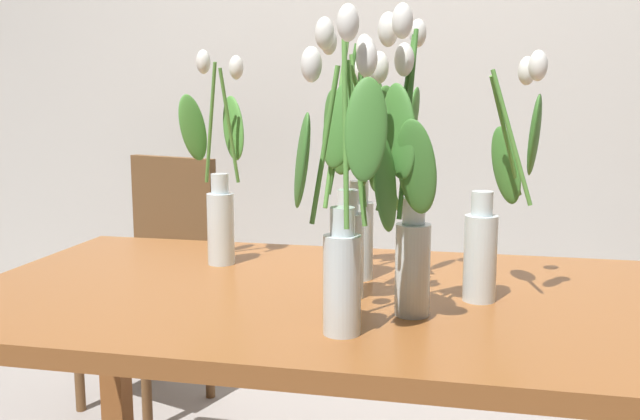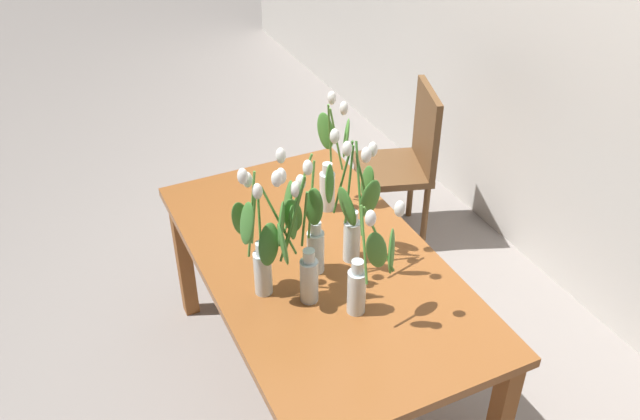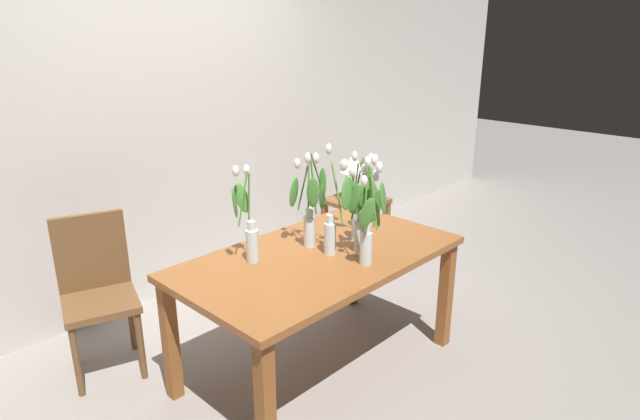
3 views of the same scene
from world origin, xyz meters
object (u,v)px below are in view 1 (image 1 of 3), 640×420
(dining_table, at_px, (328,331))
(tulip_vase_3, at_px, (494,216))
(tulip_vase_0, at_px, (350,209))
(dining_chair, at_px, (157,266))
(tulip_vase_5, at_px, (363,178))
(tulip_vase_4, at_px, (219,190))
(tulip_vase_2, at_px, (351,208))
(tulip_vase_1, at_px, (405,208))

(dining_table, height_order, tulip_vase_3, tulip_vase_3)
(tulip_vase_0, distance_m, dining_chair, 1.61)
(tulip_vase_3, bearing_deg, dining_table, -177.95)
(dining_chair, bearing_deg, tulip_vase_5, -42.34)
(tulip_vase_0, distance_m, tulip_vase_4, 0.64)
(tulip_vase_4, bearing_deg, tulip_vase_2, -35.15)
(tulip_vase_0, bearing_deg, tulip_vase_2, 99.69)
(tulip_vase_1, xyz_separation_m, tulip_vase_5, (-0.12, 0.28, 0.02))
(tulip_vase_3, xyz_separation_m, dining_chair, (-1.21, 0.94, -0.39))
(tulip_vase_1, height_order, tulip_vase_3, tulip_vase_1)
(tulip_vase_0, relative_size, tulip_vase_3, 1.11)
(tulip_vase_4, bearing_deg, tulip_vase_5, -13.54)
(dining_table, relative_size, dining_chair, 1.72)
(dining_table, relative_size, tulip_vase_4, 2.99)
(dining_table, relative_size, tulip_vase_5, 2.74)
(tulip_vase_3, relative_size, tulip_vase_4, 0.95)
(dining_table, height_order, tulip_vase_4, tulip_vase_4)
(dining_chair, bearing_deg, tulip_vase_1, -46.92)
(dining_chair, bearing_deg, tulip_vase_2, -47.79)
(tulip_vase_5, bearing_deg, dining_chair, 137.66)
(tulip_vase_0, distance_m, tulip_vase_3, 0.38)
(tulip_vase_5, bearing_deg, tulip_vase_0, -84.28)
(dining_table, xyz_separation_m, dining_chair, (-0.86, 0.95, -0.12))
(tulip_vase_3, bearing_deg, tulip_vase_0, -131.73)
(tulip_vase_4, bearing_deg, tulip_vase_0, -48.59)
(tulip_vase_1, relative_size, dining_chair, 0.62)
(tulip_vase_3, bearing_deg, tulip_vase_1, -133.88)
(tulip_vase_4, bearing_deg, tulip_vase_3, -16.08)
(tulip_vase_1, distance_m, dining_chair, 1.58)
(tulip_vase_1, bearing_deg, dining_table, 137.95)
(tulip_vase_0, distance_m, tulip_vase_1, 0.14)
(dining_table, relative_size, tulip_vase_1, 2.77)
(dining_table, xyz_separation_m, tulip_vase_3, (0.35, 0.01, 0.27))
(tulip_vase_0, distance_m, tulip_vase_5, 0.39)
(tulip_vase_2, height_order, tulip_vase_3, tulip_vase_2)
(tulip_vase_2, bearing_deg, tulip_vase_0, -80.31)
(dining_chair, bearing_deg, tulip_vase_4, -54.25)
(tulip_vase_1, height_order, tulip_vase_4, tulip_vase_1)
(dining_table, relative_size, tulip_vase_3, 3.14)
(tulip_vase_0, height_order, tulip_vase_4, tulip_vase_0)
(tulip_vase_0, bearing_deg, tulip_vase_4, 131.41)
(tulip_vase_0, xyz_separation_m, dining_chair, (-0.96, 1.22, -0.44))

